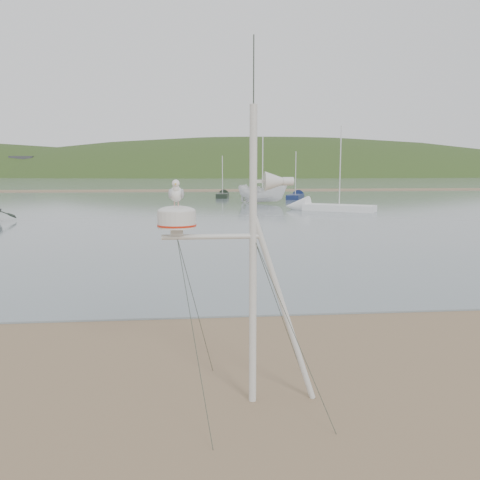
{
  "coord_description": "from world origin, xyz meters",
  "views": [
    {
      "loc": [
        1.48,
        -7.1,
        3.35
      ],
      "look_at": [
        2.27,
        1.0,
        2.2
      ],
      "focal_mm": 38.0,
      "sensor_mm": 36.0,
      "label": 1
    }
  ],
  "objects": [
    {
      "name": "boat_white",
      "position": [
        8.38,
        41.2,
        2.51
      ],
      "size": [
        2.53,
        2.5,
        4.94
      ],
      "primitive_type": "imported",
      "rotation": [
        0.0,
        0.0,
        1.12
      ],
      "color": "white",
      "rests_on": "water"
    },
    {
      "name": "sailboat_dark_mid",
      "position": [
        5.33,
        52.15,
        0.3
      ],
      "size": [
        1.95,
        5.18,
        5.09
      ],
      "color": "black",
      "rests_on": "ground"
    },
    {
      "name": "far_cottages",
      "position": [
        3.0,
        196.0,
        4.0
      ],
      "size": [
        294.4,
        6.3,
        8.0
      ],
      "color": "silver",
      "rests_on": "ground"
    },
    {
      "name": "sandbar",
      "position": [
        0.0,
        70.0,
        0.07
      ],
      "size": [
        560.0,
        7.0,
        0.07
      ],
      "primitive_type": "cube",
      "color": "brown",
      "rests_on": "water"
    },
    {
      "name": "ground",
      "position": [
        0.0,
        0.0,
        0.0
      ],
      "size": [
        560.0,
        560.0,
        0.0
      ],
      "primitive_type": "plane",
      "color": "brown",
      "rests_on": "ground"
    },
    {
      "name": "hill_ridge",
      "position": [
        18.52,
        235.0,
        -19.7
      ],
      "size": [
        620.0,
        180.0,
        80.0
      ],
      "color": "#253A17",
      "rests_on": "ground"
    },
    {
      "name": "sailboat_blue_far",
      "position": [
        13.4,
        48.85,
        0.3
      ],
      "size": [
        3.27,
        5.66,
        5.57
      ],
      "color": "#15214B",
      "rests_on": "ground"
    },
    {
      "name": "water",
      "position": [
        0.0,
        132.0,
        0.02
      ],
      "size": [
        560.0,
        256.0,
        0.04
      ],
      "primitive_type": "cube",
      "color": "slate",
      "rests_on": "ground"
    },
    {
      "name": "sailboat_white_near",
      "position": [
        11.44,
        32.65,
        0.3
      ],
      "size": [
        7.05,
        5.38,
        7.19
      ],
      "color": "white",
      "rests_on": "ground"
    },
    {
      "name": "mast_rig",
      "position": [
        2.28,
        -0.21,
        1.23
      ],
      "size": [
        2.26,
        2.42,
        5.11
      ],
      "color": "silver",
      "rests_on": "ground"
    }
  ]
}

